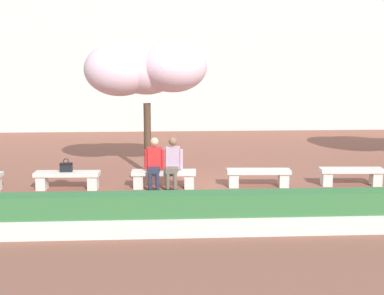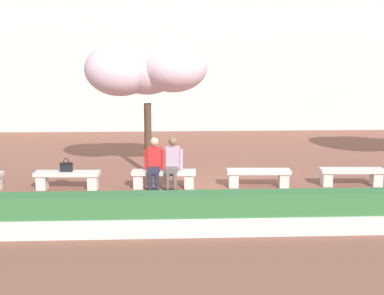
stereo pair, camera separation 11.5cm
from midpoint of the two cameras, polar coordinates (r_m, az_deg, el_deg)
name	(u,v)px [view 1 (the left image)]	position (r m, az deg, el deg)	size (l,w,h in m)	color
ground_plane	(211,187)	(13.66, 1.84, -4.26)	(100.00, 100.00, 0.00)	brown
building_facade	(188,12)	(25.43, -0.60, 14.21)	(28.00, 4.00, 10.50)	beige
stone_bench_near_west	(67,178)	(13.76, -13.39, -3.16)	(1.64, 0.50, 0.45)	beige
stone_bench_center	(164,176)	(13.54, -3.26, -3.11)	(1.64, 0.50, 0.45)	beige
stone_bench_near_east	(258,175)	(13.75, 6.87, -2.96)	(1.64, 0.50, 0.45)	beige
stone_bench_east_end	(351,174)	(14.37, 16.41, -2.74)	(1.64, 0.50, 0.45)	beige
person_seated_left	(154,161)	(13.41, -4.28, -1.50)	(0.51, 0.70, 1.29)	black
person_seated_right	(173,161)	(13.41, -2.34, -1.48)	(0.51, 0.71, 1.29)	black
handbag	(66,167)	(13.71, -13.51, -2.00)	(0.30, 0.15, 0.34)	black
cherry_tree_main	(147,69)	(14.78, -5.07, 8.37)	(3.35, 2.13, 3.71)	#473323
planter_hedge_foreground	(229,213)	(10.16, 3.64, -7.03)	(17.16, 0.50, 0.80)	beige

